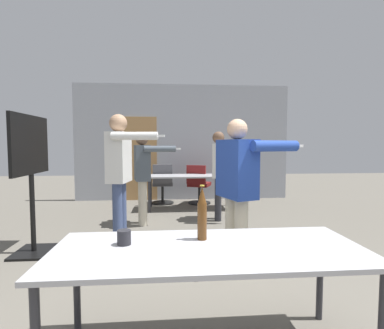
% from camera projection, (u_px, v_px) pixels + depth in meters
% --- Properties ---
extents(back_wall, '(5.29, 0.12, 2.84)m').
position_uv_depth(back_wall, '(182.00, 143.00, 7.46)').
color(back_wall, '#A3A8B2').
rests_on(back_wall, ground_plane).
extents(conference_table_near, '(1.98, 0.81, 0.72)m').
position_uv_depth(conference_table_near, '(209.00, 257.00, 1.91)').
color(conference_table_near, '#A8A8AD').
rests_on(conference_table_near, ground_plane).
extents(conference_table_far, '(1.96, 0.64, 0.72)m').
position_uv_depth(conference_table_far, '(194.00, 179.00, 6.35)').
color(conference_table_far, '#A8A8AD').
rests_on(conference_table_far, ground_plane).
extents(tv_screen, '(0.44, 0.99, 1.74)m').
position_uv_depth(tv_screen, '(31.00, 169.00, 3.73)').
color(tv_screen, black).
rests_on(tv_screen, ground_plane).
extents(person_far_watching, '(0.78, 0.72, 1.78)m').
position_uv_depth(person_far_watching, '(120.00, 166.00, 4.07)').
color(person_far_watching, '#3D4C75').
rests_on(person_far_watching, ground_plane).
extents(person_near_casual, '(0.90, 0.67, 1.65)m').
position_uv_depth(person_near_casual, '(238.00, 181.00, 3.26)').
color(person_near_casual, beige).
rests_on(person_near_casual, ground_plane).
extents(person_right_polo, '(0.72, 0.64, 1.61)m').
position_uv_depth(person_right_polo, '(219.00, 166.00, 5.41)').
color(person_right_polo, '#28282D').
rests_on(person_right_polo, ground_plane).
extents(person_center_tall, '(0.81, 0.62, 1.58)m').
position_uv_depth(person_center_tall, '(143.00, 170.00, 5.11)').
color(person_center_tall, beige).
rests_on(person_center_tall, ground_plane).
extents(office_chair_side_rolled, '(0.61, 0.65, 0.91)m').
position_uv_depth(office_chair_side_rolled, '(198.00, 186.00, 6.88)').
color(office_chair_side_rolled, black).
rests_on(office_chair_side_rolled, ground_plane).
extents(office_chair_near_pushed, '(0.52, 0.56, 0.93)m').
position_uv_depth(office_chair_near_pushed, '(162.00, 185.00, 6.89)').
color(office_chair_near_pushed, black).
rests_on(office_chair_near_pushed, ground_plane).
extents(beer_bottle, '(0.07, 0.07, 0.38)m').
position_uv_depth(beer_bottle, '(202.00, 214.00, 2.06)').
color(beer_bottle, '#563314').
rests_on(beer_bottle, conference_table_near).
extents(drink_cup, '(0.09, 0.09, 0.10)m').
position_uv_depth(drink_cup, '(124.00, 237.00, 1.96)').
color(drink_cup, '#232328').
rests_on(drink_cup, conference_table_near).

